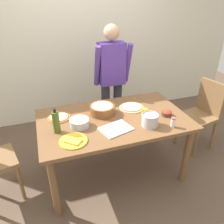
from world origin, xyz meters
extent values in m
plane|color=brown|center=(0.00, 0.00, 0.00)|extent=(8.00, 8.00, 0.00)
cube|color=silver|center=(0.00, 1.60, 1.30)|extent=(5.60, 0.10, 2.60)
cube|color=brown|center=(0.00, 0.00, 0.74)|extent=(1.60, 0.96, 0.04)
cylinder|color=brown|center=(-0.72, -0.40, 0.36)|extent=(0.07, 0.07, 0.72)
cylinder|color=brown|center=(0.72, -0.40, 0.36)|extent=(0.07, 0.07, 0.72)
cylinder|color=brown|center=(-0.72, 0.40, 0.36)|extent=(0.07, 0.07, 0.72)
cylinder|color=brown|center=(0.72, 0.40, 0.36)|extent=(0.07, 0.07, 0.72)
cylinder|color=#2D2D38|center=(0.15, 0.76, 0.42)|extent=(0.12, 0.12, 0.85)
cylinder|color=#2D2D38|center=(0.33, 0.76, 0.42)|extent=(0.12, 0.12, 0.85)
cube|color=#56389E|center=(0.24, 0.76, 1.12)|extent=(0.34, 0.20, 0.55)
cylinder|color=#56389E|center=(0.03, 0.71, 1.12)|extent=(0.07, 0.21, 0.55)
cylinder|color=#56389E|center=(0.45, 0.71, 1.12)|extent=(0.07, 0.21, 0.55)
sphere|color=tan|center=(0.24, 0.76, 1.52)|extent=(0.20, 0.20, 0.20)
cylinder|color=brown|center=(-1.04, -0.09, 0.23)|extent=(0.04, 0.04, 0.45)
cylinder|color=brown|center=(-1.13, 0.24, 0.23)|extent=(0.04, 0.04, 0.45)
cube|color=brown|center=(1.25, 0.12, 0.47)|extent=(0.47, 0.47, 0.05)
cube|color=brown|center=(1.43, 0.16, 0.72)|extent=(0.11, 0.38, 0.45)
cylinder|color=brown|center=(1.05, 0.25, 0.23)|extent=(0.04, 0.04, 0.45)
cylinder|color=brown|center=(1.12, -0.08, 0.23)|extent=(0.04, 0.04, 0.45)
cylinder|color=brown|center=(1.38, 0.32, 0.23)|extent=(0.04, 0.04, 0.45)
cylinder|color=brown|center=(1.45, -0.01, 0.23)|extent=(0.04, 0.04, 0.45)
cylinder|color=beige|center=(0.28, 0.16, 0.77)|extent=(0.28, 0.28, 0.01)
cylinder|color=#B22D1E|center=(0.28, 0.16, 0.77)|extent=(0.25, 0.25, 0.00)
cylinder|color=beige|center=(0.28, 0.16, 0.78)|extent=(0.23, 0.23, 0.00)
cylinder|color=#C67A33|center=(-0.56, 0.19, 0.77)|extent=(0.24, 0.24, 0.01)
cylinder|color=#B22D1E|center=(-0.56, 0.19, 0.77)|extent=(0.21, 0.21, 0.00)
cylinder|color=beige|center=(-0.56, 0.19, 0.78)|extent=(0.20, 0.20, 0.00)
cylinder|color=gold|center=(-0.49, -0.28, 0.77)|extent=(0.26, 0.26, 0.01)
cube|color=#CC8438|center=(-0.49, -0.30, 0.78)|extent=(0.17, 0.17, 0.01)
cylinder|color=brown|center=(-0.08, 0.14, 0.81)|extent=(0.28, 0.28, 0.10)
ellipsoid|color=beige|center=(-0.08, 0.14, 0.85)|extent=(0.25, 0.25, 0.05)
cylinder|color=#B7B7BC|center=(-0.38, -0.04, 0.80)|extent=(0.20, 0.20, 0.08)
cylinder|color=#4C2D1E|center=(0.58, -0.13, 0.78)|extent=(0.11, 0.11, 0.04)
ellipsoid|color=#9E3323|center=(0.58, -0.13, 0.80)|extent=(0.10, 0.10, 0.05)
cylinder|color=#47561E|center=(-0.61, -0.08, 0.87)|extent=(0.07, 0.07, 0.22)
cylinder|color=black|center=(-0.61, -0.08, 1.00)|extent=(0.03, 0.03, 0.04)
cylinder|color=#B7B7BC|center=(0.30, -0.26, 0.82)|extent=(0.17, 0.17, 0.12)
torus|color=#A5A5AD|center=(0.30, -0.26, 0.88)|extent=(0.17, 0.17, 0.01)
cylinder|color=orange|center=(0.34, -0.06, 0.80)|extent=(0.07, 0.07, 0.08)
cylinder|color=white|center=(0.51, -0.36, 0.81)|extent=(0.04, 0.04, 0.09)
cylinder|color=#D84C66|center=(0.51, -0.36, 0.86)|extent=(0.04, 0.04, 0.02)
cube|color=white|center=(-0.05, -0.22, 0.77)|extent=(0.35, 0.29, 0.01)
camera|label=1|loc=(-0.69, -1.97, 1.99)|focal=35.90mm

